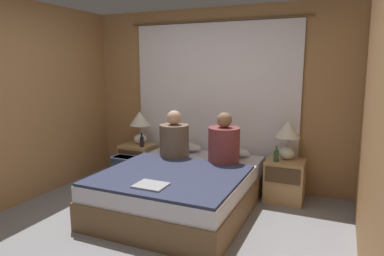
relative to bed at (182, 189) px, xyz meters
name	(u,v)px	position (x,y,z in m)	size (l,w,h in m)	color
ground_plane	(145,240)	(0.00, -0.85, -0.24)	(16.00, 16.00, 0.00)	gray
wall_back	(215,98)	(0.00, 1.12, 1.01)	(3.95, 0.06, 2.50)	#A37547
wall_right	(380,131)	(1.94, -0.85, 1.01)	(0.06, 3.99, 2.50)	#A37547
curtain_panel	(213,104)	(0.00, 1.06, 0.91)	(2.61, 0.02, 2.32)	white
bed	(182,189)	(0.00, 0.00, 0.00)	(1.60, 2.01, 0.49)	brown
nightstand_left	(138,161)	(-1.09, 0.75, 0.02)	(0.47, 0.42, 0.53)	tan
nightstand_right	(285,181)	(1.09, 0.75, 0.02)	(0.47, 0.42, 0.53)	tan
lamp_left	(140,123)	(-1.09, 0.82, 0.61)	(0.31, 0.31, 0.50)	silver
lamp_right	(288,134)	(1.09, 0.82, 0.61)	(0.31, 0.31, 0.50)	silver
pillow_left	(184,147)	(-0.35, 0.82, 0.31)	(0.52, 0.28, 0.12)	white
pillow_right	(231,152)	(0.35, 0.82, 0.31)	(0.52, 0.28, 0.12)	white
blanket_on_bed	(171,175)	(0.00, -0.28, 0.26)	(1.54, 1.39, 0.03)	#2D334C
person_left_in_bed	(174,139)	(-0.33, 0.45, 0.50)	(0.39, 0.39, 0.63)	brown
person_right_in_bed	(224,143)	(0.37, 0.45, 0.50)	(0.39, 0.39, 0.65)	brown
beer_bottle_on_left_stand	(142,141)	(-0.96, 0.65, 0.37)	(0.06, 0.06, 0.21)	black
beer_bottle_on_right_stand	(276,155)	(0.99, 0.65, 0.36)	(0.06, 0.06, 0.20)	#2D4C28
laptop_on_bed	(151,185)	(0.00, -0.72, 0.29)	(0.32, 0.26, 0.02)	#9EA0A5
backpack_on_floor	(124,170)	(-1.09, 0.37, 0.00)	(0.31, 0.24, 0.44)	#333D56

